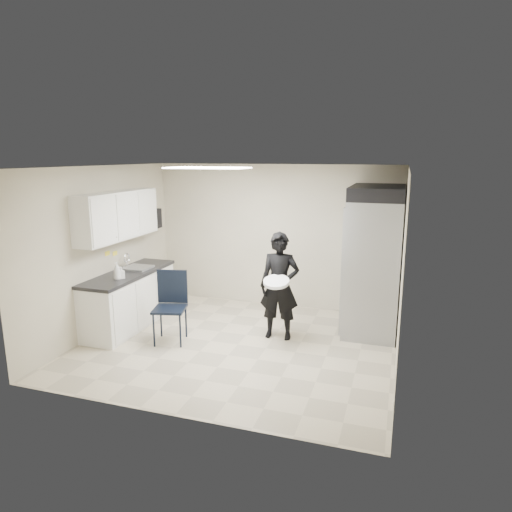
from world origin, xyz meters
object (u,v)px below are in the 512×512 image
(commercial_fridge, at_px, (374,266))
(man_tuxedo, at_px, (280,286))
(lower_counter, at_px, (130,300))
(folding_chair, at_px, (170,309))

(commercial_fridge, distance_m, man_tuxedo, 1.56)
(lower_counter, height_order, folding_chair, folding_chair)
(commercial_fridge, bearing_deg, lower_counter, -164.12)
(lower_counter, xyz_separation_m, commercial_fridge, (3.78, 1.07, 0.62))
(lower_counter, bearing_deg, man_tuxedo, 6.20)
(commercial_fridge, xyz_separation_m, man_tuxedo, (-1.32, -0.81, -0.23))
(lower_counter, distance_m, man_tuxedo, 2.50)
(folding_chair, height_order, man_tuxedo, man_tuxedo)
(lower_counter, bearing_deg, commercial_fridge, 15.88)
(lower_counter, distance_m, commercial_fridge, 3.98)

